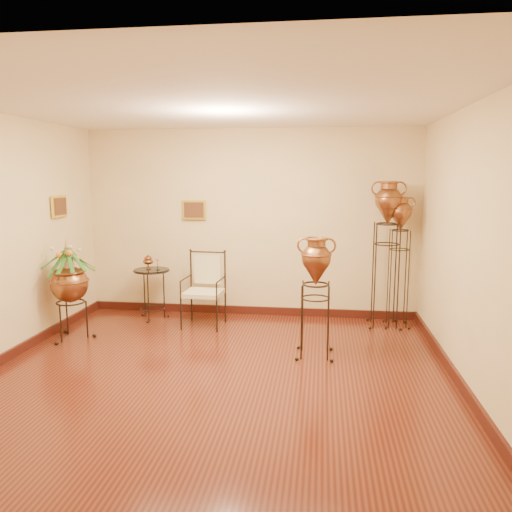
# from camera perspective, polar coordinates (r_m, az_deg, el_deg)

# --- Properties ---
(ground) EXTENTS (5.00, 5.00, 0.00)m
(ground) POSITION_cam_1_polar(r_m,az_deg,el_deg) (5.45, -4.54, -13.64)
(ground) COLOR #592215
(ground) RESTS_ON ground
(room_shell) EXTENTS (5.02, 5.02, 2.81)m
(room_shell) POSITION_cam_1_polar(r_m,az_deg,el_deg) (5.05, -4.83, 4.86)
(room_shell) COLOR beige
(room_shell) RESTS_ON ground
(amphora_tall) EXTENTS (0.48, 0.48, 1.85)m
(amphora_tall) POSITION_cam_1_polar(r_m,az_deg,el_deg) (7.23, 16.01, -0.49)
(amphora_tall) COLOR black
(amphora_tall) RESTS_ON ground
(amphora_mid) EXTENTS (0.50, 0.50, 2.07)m
(amphora_mid) POSITION_cam_1_polar(r_m,az_deg,el_deg) (7.18, 14.66, 0.32)
(amphora_mid) COLOR black
(amphora_mid) RESTS_ON ground
(amphora_short) EXTENTS (0.55, 0.55, 1.44)m
(amphora_short) POSITION_cam_1_polar(r_m,az_deg,el_deg) (5.87, 6.81, -4.63)
(amphora_short) COLOR black
(amphora_short) RESTS_ON ground
(planter_urn) EXTENTS (0.86, 0.86, 1.41)m
(planter_urn) POSITION_cam_1_polar(r_m,az_deg,el_deg) (6.88, -20.57, -2.53)
(planter_urn) COLOR black
(planter_urn) RESTS_ON ground
(armchair) EXTENTS (0.62, 0.58, 1.05)m
(armchair) POSITION_cam_1_polar(r_m,az_deg,el_deg) (7.05, -6.03, -3.88)
(armchair) COLOR black
(armchair) RESTS_ON ground
(side_table) EXTENTS (0.65, 0.65, 0.95)m
(side_table) POSITION_cam_1_polar(r_m,az_deg,el_deg) (7.57, -11.78, -4.16)
(side_table) COLOR black
(side_table) RESTS_ON ground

